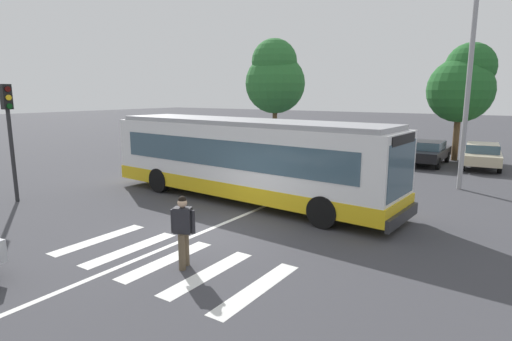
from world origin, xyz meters
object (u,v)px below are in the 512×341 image
parked_car_champagne (482,154)px  traffic_light_near_corner (9,123)px  background_tree_right (463,84)px  parked_car_charcoal (381,147)px  twin_arm_street_lamp (470,63)px  parked_car_red (339,144)px  pedestrian_crossing_street (183,228)px  parked_car_black (428,151)px  background_tree_left (275,77)px  parked_car_blue (302,141)px  city_transit_bus (244,159)px

parked_car_champagne → traffic_light_near_corner: traffic_light_near_corner is taller
parked_car_champagne → background_tree_right: background_tree_right is taller
parked_car_charcoal → twin_arm_street_lamp: 9.08m
parked_car_red → parked_car_charcoal: (2.91, -0.43, 0.00)m
pedestrian_crossing_street → twin_arm_street_lamp: twin_arm_street_lamp is taller
parked_car_black → twin_arm_street_lamp: 7.72m
parked_car_black → background_tree_left: background_tree_left is taller
parked_car_black → parked_car_blue: bearing=176.5°
parked_car_charcoal → background_tree_left: 10.54m
parked_car_champagne → background_tree_right: 4.63m
city_transit_bus → parked_car_champagne: (6.76, 12.84, -0.82)m
parked_car_red → pedestrian_crossing_street: bearing=-78.0°
parked_car_charcoal → background_tree_left: background_tree_left is taller
parked_car_champagne → background_tree_right: (-1.52, 2.12, 3.82)m
parked_car_blue → parked_car_champagne: (10.99, -0.02, 0.00)m
parked_car_blue → parked_car_black: (8.28, -0.50, 0.00)m
traffic_light_near_corner → background_tree_right: (12.22, 19.94, 1.65)m
city_transit_bus → traffic_light_near_corner: traffic_light_near_corner is taller
parked_car_charcoal → parked_car_black: bearing=-3.9°
parked_car_blue → background_tree_left: background_tree_left is taller
background_tree_right → parked_car_champagne: bearing=-54.3°
parked_car_champagne → background_tree_right: bearing=125.7°
background_tree_left → background_tree_right: bearing=-0.5°
parked_car_charcoal → background_tree_left: size_ratio=0.57×
parked_car_red → traffic_light_near_corner: (-5.43, -17.96, 2.17)m
background_tree_right → pedestrian_crossing_street: bearing=-97.6°
pedestrian_crossing_street → traffic_light_near_corner: bearing=174.6°
parked_car_charcoal → background_tree_right: background_tree_right is taller
twin_arm_street_lamp → parked_car_black: bearing=113.3°
parked_car_black → parked_car_charcoal: bearing=176.1°
parked_car_blue → parked_car_champagne: bearing=-0.1°
traffic_light_near_corner → background_tree_right: background_tree_right is taller
traffic_light_near_corner → background_tree_left: background_tree_left is taller
city_transit_bus → twin_arm_street_lamp: bearing=45.0°
parked_car_black → parked_car_champagne: size_ratio=0.97×
parked_car_charcoal → parked_car_champagne: size_ratio=0.98×
city_transit_bus → parked_car_charcoal: bearing=83.8°
background_tree_right → city_transit_bus: bearing=-109.3°
parked_car_black → background_tree_right: size_ratio=0.65×
parked_car_red → background_tree_right: bearing=16.3°
background_tree_right → traffic_light_near_corner: bearing=-121.5°
pedestrian_crossing_street → parked_car_charcoal: bearing=93.4°
parked_car_black → traffic_light_near_corner: 20.67m
parked_car_black → background_tree_left: size_ratio=0.56×
parked_car_charcoal → parked_car_black: 2.71m
pedestrian_crossing_street → parked_car_charcoal: (-1.09, 18.42, -0.20)m
parked_car_black → background_tree_left: (-11.90, 2.72, 4.47)m
pedestrian_crossing_street → parked_car_charcoal: size_ratio=0.38×
twin_arm_street_lamp → background_tree_right: 8.52m
parked_car_red → parked_car_champagne: 8.31m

